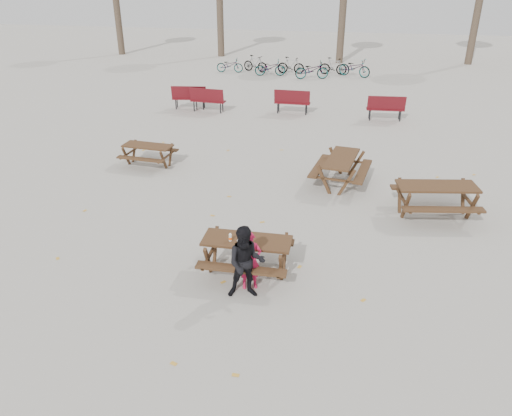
% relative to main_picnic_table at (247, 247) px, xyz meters
% --- Properties ---
extents(ground, '(80.00, 80.00, 0.00)m').
position_rel_main_picnic_table_xyz_m(ground, '(0.00, 0.00, -0.59)').
color(ground, gray).
rests_on(ground, ground).
extents(main_picnic_table, '(1.80, 1.45, 0.78)m').
position_rel_main_picnic_table_xyz_m(main_picnic_table, '(0.00, 0.00, 0.00)').
color(main_picnic_table, '#342113').
rests_on(main_picnic_table, ground).
extents(food_tray, '(0.18, 0.11, 0.03)m').
position_rel_main_picnic_table_xyz_m(food_tray, '(-0.09, -0.08, 0.21)').
color(food_tray, white).
rests_on(food_tray, main_picnic_table).
extents(bread_roll, '(0.14, 0.06, 0.05)m').
position_rel_main_picnic_table_xyz_m(bread_roll, '(-0.09, -0.08, 0.25)').
color(bread_roll, tan).
rests_on(bread_roll, food_tray).
extents(soda_bottle, '(0.07, 0.07, 0.17)m').
position_rel_main_picnic_table_xyz_m(soda_bottle, '(-0.32, -0.11, 0.26)').
color(soda_bottle, silver).
rests_on(soda_bottle, main_picnic_table).
extents(child, '(0.52, 0.43, 1.22)m').
position_rel_main_picnic_table_xyz_m(child, '(0.17, -0.52, 0.02)').
color(child, '#C61844').
rests_on(child, ground).
extents(adult, '(0.83, 0.70, 1.49)m').
position_rel_main_picnic_table_xyz_m(adult, '(0.15, -0.81, 0.16)').
color(adult, black).
rests_on(adult, ground).
extents(picnic_table_east, '(2.17, 1.86, 0.84)m').
position_rel_main_picnic_table_xyz_m(picnic_table_east, '(4.14, 3.40, -0.17)').
color(picnic_table_east, '#342113').
rests_on(picnic_table_east, ground).
extents(picnic_table_north, '(1.66, 1.39, 0.67)m').
position_rel_main_picnic_table_xyz_m(picnic_table_north, '(-4.28, 5.39, -0.25)').
color(picnic_table_north, '#342113').
rests_on(picnic_table_north, ground).
extents(picnic_table_far, '(1.80, 2.11, 0.81)m').
position_rel_main_picnic_table_xyz_m(picnic_table_far, '(1.74, 5.00, -0.18)').
color(picnic_table_far, '#342113').
rests_on(picnic_table_far, ground).
extents(park_bench_row, '(9.91, 0.94, 1.03)m').
position_rel_main_picnic_table_xyz_m(park_bench_row, '(-1.60, 12.03, -0.07)').
color(park_bench_row, maroon).
rests_on(park_bench_row, ground).
extents(bicycle_row, '(8.90, 2.39, 0.98)m').
position_rel_main_picnic_table_xyz_m(bicycle_row, '(-1.17, 20.13, -0.12)').
color(bicycle_row, black).
rests_on(bicycle_row, ground).
extents(fallen_leaves, '(11.00, 11.00, 0.01)m').
position_rel_main_picnic_table_xyz_m(fallen_leaves, '(0.50, 2.50, -0.58)').
color(fallen_leaves, gold).
rests_on(fallen_leaves, ground).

